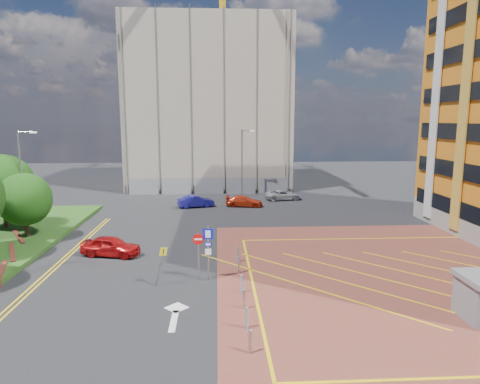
{
  "coord_description": "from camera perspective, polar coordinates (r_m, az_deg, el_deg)",
  "views": [
    {
      "loc": [
        1.06,
        -22.5,
        9.13
      ],
      "look_at": [
        2.42,
        2.85,
        4.82
      ],
      "focal_mm": 32.0,
      "sensor_mm": 36.0,
      "label": 1
    }
  ],
  "objects": [
    {
      "name": "car_blue_back",
      "position": [
        45.26,
        -5.91,
        -1.25
      ],
      "size": [
        4.01,
        2.27,
        1.25
      ],
      "primitive_type": "imported",
      "rotation": [
        0.0,
        0.0,
        1.83
      ],
      "color": "navy",
      "rests_on": "ground"
    },
    {
      "name": "sign_cluster",
      "position": [
        24.57,
        -4.75,
        -7.39
      ],
      "size": [
        1.17,
        0.12,
        3.2
      ],
      "color": "#9EA0A8",
      "rests_on": "ground"
    },
    {
      "name": "tree_d",
      "position": [
        39.96,
        -29.11,
        0.84
      ],
      "size": [
        5.0,
        5.0,
        6.08
      ],
      "color": "#3D2B1C",
      "rests_on": "grass_bed"
    },
    {
      "name": "construction_fence",
      "position": [
        53.13,
        -3.1,
        0.81
      ],
      "size": [
        21.6,
        0.06,
        2.0
      ],
      "primitive_type": "cube",
      "color": "gray",
      "rests_on": "ground"
    },
    {
      "name": "bollard_row",
      "position": [
        22.6,
        0.32,
        -12.91
      ],
      "size": [
        0.14,
        11.14,
        0.9
      ],
      "color": "#9EA0A8",
      "rests_on": "forecourt"
    },
    {
      "name": "car_silver_back",
      "position": [
        49.44,
        5.78,
        -0.38
      ],
      "size": [
        4.41,
        2.57,
        1.16
      ],
      "primitive_type": "imported",
      "rotation": [
        0.0,
        0.0,
        1.73
      ],
      "color": "silver",
      "rests_on": "ground"
    },
    {
      "name": "forecourt",
      "position": [
        27.51,
        25.69,
        -10.72
      ],
      "size": [
        26.0,
        26.0,
        0.02
      ],
      "primitive_type": "cube",
      "color": "brown",
      "rests_on": "ground"
    },
    {
      "name": "tree_c",
      "position": [
        36.11,
        -26.8,
        -0.88
      ],
      "size": [
        4.0,
        4.0,
        4.9
      ],
      "color": "#3D2B1C",
      "rests_on": "grass_bed"
    },
    {
      "name": "lamp_back",
      "position": [
        50.82,
        0.35,
        4.24
      ],
      "size": [
        1.53,
        0.16,
        8.0
      ],
      "color": "#9EA0A8",
      "rests_on": "ground"
    },
    {
      "name": "car_red_back",
      "position": [
        45.44,
        0.56,
        -1.23
      ],
      "size": [
        4.14,
        2.26,
        1.14
      ],
      "primitive_type": "imported",
      "rotation": [
        0.0,
        0.0,
        1.39
      ],
      "color": "red",
      "rests_on": "ground"
    },
    {
      "name": "ground",
      "position": [
        24.31,
        -5.47,
        -12.48
      ],
      "size": [
        140.0,
        140.0,
        0.0
      ],
      "primitive_type": "plane",
      "color": "black",
      "rests_on": "ground"
    },
    {
      "name": "car_red_left",
      "position": [
        30.45,
        -16.85,
        -6.92
      ],
      "size": [
        4.22,
        2.45,
        1.35
      ],
      "primitive_type": "imported",
      "rotation": [
        0.0,
        0.0,
        1.34
      ],
      "color": "#AB0E0F",
      "rests_on": "ground"
    },
    {
      "name": "construction_building",
      "position": [
        62.54,
        -4.12,
        11.32
      ],
      "size": [
        21.2,
        19.2,
        22.0
      ],
      "primitive_type": "cube",
      "color": "#AA9C8B",
      "rests_on": "ground"
    },
    {
      "name": "warning_sign",
      "position": [
        24.2,
        -10.47,
        -9.1
      ],
      "size": [
        0.73,
        0.41,
        2.25
      ],
      "color": "#9EA0A8",
      "rests_on": "ground"
    },
    {
      "name": "lamp_left_far",
      "position": [
        38.08,
        -27.04,
        1.83
      ],
      "size": [
        1.53,
        0.16,
        8.0
      ],
      "color": "#9EA0A8",
      "rests_on": "grass_bed"
    }
  ]
}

